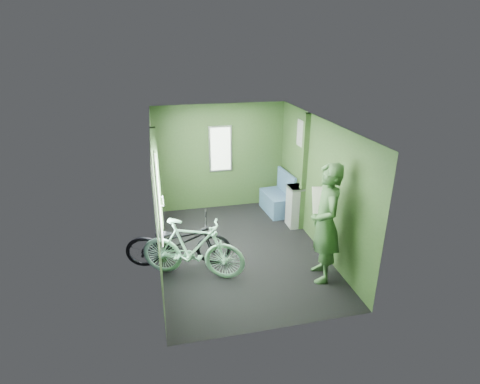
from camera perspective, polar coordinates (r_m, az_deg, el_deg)
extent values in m
plane|color=black|center=(6.78, 0.19, -8.96)|extent=(4.00, 4.00, 0.00)
cube|color=silver|center=(5.93, 0.22, 10.44)|extent=(2.80, 4.00, 0.02)
cube|color=#2E4822|center=(8.12, -3.00, 5.26)|extent=(2.80, 0.02, 2.30)
cube|color=#2E4822|center=(4.54, 5.98, -9.18)|extent=(2.80, 0.02, 2.30)
cube|color=#2E4822|center=(6.13, -12.66, -1.01)|extent=(0.02, 4.00, 2.30)
cube|color=#2E4822|center=(6.70, 11.95, 1.09)|extent=(0.02, 4.00, 2.30)
cube|color=#2E4822|center=(6.13, -12.29, -0.98)|extent=(0.08, 0.12, 2.30)
cube|color=silver|center=(5.54, -12.26, -1.25)|extent=(0.02, 0.56, 1.34)
cube|color=silver|center=(6.57, -12.51, 2.47)|extent=(0.02, 0.56, 1.34)
cube|color=white|center=(5.36, -12.61, 3.97)|extent=(0.00, 0.12, 0.12)
cube|color=white|center=(6.42, -12.80, 6.94)|extent=(0.00, 0.12, 0.12)
cylinder|color=silver|center=(6.15, -11.60, -1.35)|extent=(0.03, 0.40, 0.03)
cube|color=#2E4822|center=(7.20, 9.65, 2.73)|extent=(0.10, 0.10, 2.30)
cube|color=white|center=(7.28, 9.34, 8.73)|extent=(0.02, 0.40, 0.50)
cube|color=silver|center=(8.02, -2.97, 6.54)|extent=(0.50, 0.02, 1.00)
imported|color=black|center=(6.46, -9.12, -11.01)|extent=(1.80, 0.93, 0.97)
imported|color=#8ED5B0|center=(6.19, -7.03, -12.53)|extent=(1.73, 1.12, 1.02)
imported|color=#375D32|center=(5.78, 12.88, -4.71)|extent=(0.57, 0.76, 1.89)
cube|color=silver|center=(5.94, 12.39, -1.21)|extent=(0.33, 0.26, 0.38)
cube|color=gray|center=(7.54, 8.30, -2.18)|extent=(0.25, 0.35, 0.85)
cube|color=navy|center=(8.20, 5.55, -1.63)|extent=(0.54, 0.89, 0.43)
cube|color=navy|center=(8.09, 7.08, 1.43)|extent=(0.13, 0.86, 0.48)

